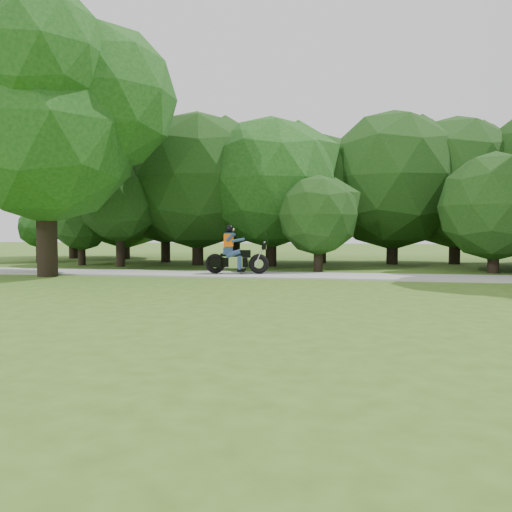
{
  "coord_description": "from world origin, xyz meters",
  "views": [
    {
      "loc": [
        -0.34,
        -9.11,
        1.6
      ],
      "look_at": [
        -2.47,
        2.64,
        0.98
      ],
      "focal_mm": 35.0,
      "sensor_mm": 36.0,
      "label": 1
    }
  ],
  "objects": [
    {
      "name": "ground",
      "position": [
        0.0,
        0.0,
        0.0
      ],
      "size": [
        100.0,
        100.0,
        0.0
      ],
      "primitive_type": "plane",
      "color": "#385819",
      "rests_on": "ground"
    },
    {
      "name": "walkway",
      "position": [
        0.0,
        8.0,
        0.03
      ],
      "size": [
        60.0,
        2.2,
        0.06
      ],
      "primitive_type": "cube",
      "color": "gray",
      "rests_on": "ground"
    },
    {
      "name": "tree_line",
      "position": [
        1.02,
        14.59,
        3.64
      ],
      "size": [
        39.44,
        11.87,
        7.71
      ],
      "color": "black",
      "rests_on": "ground"
    },
    {
      "name": "big_tree_west",
      "position": [
        -10.54,
        6.85,
        5.76
      ],
      "size": [
        8.64,
        6.56,
        9.96
      ],
      "color": "black",
      "rests_on": "ground"
    },
    {
      "name": "touring_motorcycle",
      "position": [
        -4.28,
        8.03,
        0.69
      ],
      "size": [
        2.27,
        0.8,
        1.73
      ],
      "rotation": [
        0.0,
        0.0,
        0.1
      ],
      "color": "black",
      "rests_on": "walkway"
    }
  ]
}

